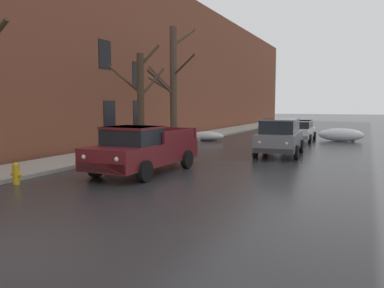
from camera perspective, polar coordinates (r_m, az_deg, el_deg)
The scene contains 10 objects.
left_sidewalk_slab at distance 25.38m, azimuth -4.12°, elevation 0.16°, with size 2.72×80.00×0.13m, color #A8A399.
brick_townhouse_facade at distance 26.36m, azimuth -7.86°, elevation 12.32°, with size 0.63×80.00×11.15m.
snow_bank_near_corner_left at distance 27.63m, azimuth 2.20°, elevation 1.16°, with size 2.38×1.03×0.65m.
snow_bank_along_left_kerb at distance 29.00m, azimuth 20.72°, elevation 1.24°, with size 2.97×0.95×0.89m.
bare_tree_second_along_sidewalk at distance 19.93m, azimuth -7.40°, elevation 6.27°, with size 2.49×1.74×5.51m.
bare_tree_mid_block at distance 23.06m, azimuth -2.79°, elevation 8.41°, with size 3.72×3.50×6.97m.
pickup_truck_maroon_approaching_near_lane at distance 14.71m, azimuth -7.16°, elevation -0.77°, with size 2.36×5.25×1.76m.
suv_grey_parked_kerbside_close at distance 20.20m, azimuth 12.56°, elevation 1.22°, with size 2.32×4.79×1.82m.
sedan_white_parked_kerbside_mid at distance 28.06m, azimuth 15.28°, elevation 1.92°, with size 1.93×4.37×1.42m.
fire_hydrant at distance 13.79m, azimuth -24.03°, elevation -3.88°, with size 0.42×0.22×0.71m.
Camera 1 is at (6.04, -4.26, 2.55)m, focal length 36.98 mm.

